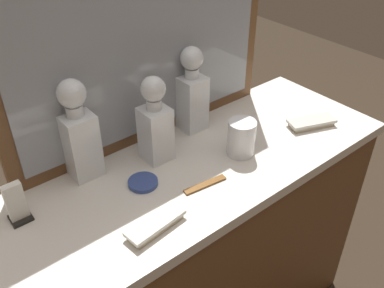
% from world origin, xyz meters
% --- Properties ---
extents(dresser, '(1.29, 0.46, 0.83)m').
position_xyz_m(dresser, '(0.00, 0.00, 0.41)').
color(dresser, brown).
rests_on(dresser, ground_plane).
extents(dresser_mirror, '(0.89, 0.03, 0.65)m').
position_xyz_m(dresser_mirror, '(0.00, 0.21, 1.15)').
color(dresser_mirror, brown).
rests_on(dresser_mirror, dresser).
extents(crystal_decanter_far_right, '(0.08, 0.08, 0.29)m').
position_xyz_m(crystal_decanter_far_right, '(-0.25, 0.17, 0.94)').
color(crystal_decanter_far_right, white).
rests_on(crystal_decanter_far_right, dresser).
extents(crystal_decanter_far_left, '(0.08, 0.08, 0.26)m').
position_xyz_m(crystal_decanter_far_left, '(-0.05, 0.10, 0.93)').
color(crystal_decanter_far_left, white).
rests_on(crystal_decanter_far_left, dresser).
extents(crystal_decanter_front, '(0.08, 0.08, 0.28)m').
position_xyz_m(crystal_decanter_front, '(0.13, 0.17, 0.94)').
color(crystal_decanter_front, white).
rests_on(crystal_decanter_front, dresser).
extents(crystal_tumbler_far_right, '(0.08, 0.08, 0.11)m').
position_xyz_m(crystal_tumbler_far_right, '(0.15, -0.04, 0.88)').
color(crystal_tumbler_far_right, white).
rests_on(crystal_tumbler_far_right, dresser).
extents(silver_brush_front, '(0.16, 0.07, 0.02)m').
position_xyz_m(silver_brush_front, '(-0.22, -0.13, 0.84)').
color(silver_brush_front, '#B7A88C').
rests_on(silver_brush_front, dresser).
extents(silver_brush_center, '(0.17, 0.11, 0.02)m').
position_xyz_m(silver_brush_center, '(0.44, -0.08, 0.84)').
color(silver_brush_center, '#B7A88C').
rests_on(silver_brush_center, dresser).
extents(porcelain_dish, '(0.08, 0.08, 0.01)m').
position_xyz_m(porcelain_dish, '(-0.15, 0.02, 0.83)').
color(porcelain_dish, '#33478C').
rests_on(porcelain_dish, dresser).
extents(tortoiseshell_comb, '(0.13, 0.04, 0.01)m').
position_xyz_m(tortoiseshell_comb, '(-0.02, -0.09, 0.83)').
color(tortoiseshell_comb, brown).
rests_on(tortoiseshell_comb, dresser).
extents(napkin_holder, '(0.05, 0.05, 0.11)m').
position_xyz_m(napkin_holder, '(-0.46, 0.11, 0.87)').
color(napkin_holder, black).
rests_on(napkin_holder, dresser).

